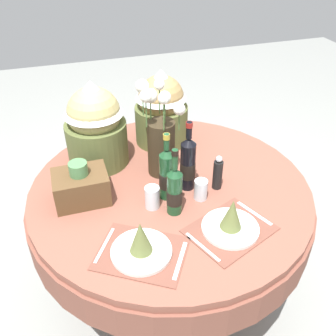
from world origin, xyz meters
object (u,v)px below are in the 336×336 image
at_px(tumbler_near_right, 201,190).
at_px(woven_basket_side_left, 81,186).
at_px(place_setting_left, 141,245).
at_px(place_setting_right, 231,222).
at_px(wine_bottle_left, 188,163).
at_px(gift_tub_back_left, 95,121).
at_px(dining_table, 170,206).
at_px(flower_vase, 160,137).
at_px(wine_bottle_centre, 167,174).
at_px(gift_tub_back_centre, 161,105).
at_px(tumbler_near_left, 152,197).
at_px(wine_bottle_right, 175,190).
at_px(pepper_mill, 218,173).

height_order(tumbler_near_right, woven_basket_side_left, woven_basket_side_left).
bearing_deg(woven_basket_side_left, place_setting_left, -66.23).
relative_size(place_setting_right, tumbler_near_right, 4.18).
bearing_deg(wine_bottle_left, gift_tub_back_left, 136.72).
distance_m(dining_table, flower_vase, 0.36).
relative_size(wine_bottle_centre, gift_tub_back_centre, 0.79).
distance_m(wine_bottle_left, tumbler_near_left, 0.23).
relative_size(place_setting_left, wine_bottle_right, 1.32).
height_order(tumbler_near_left, tumbler_near_right, tumbler_near_left).
height_order(wine_bottle_left, gift_tub_back_left, gift_tub_back_left).
bearing_deg(flower_vase, pepper_mill, -43.40).
height_order(tumbler_near_left, gift_tub_back_centre, gift_tub_back_centre).
height_order(wine_bottle_left, tumbler_near_left, wine_bottle_left).
xyz_separation_m(wine_bottle_right, pepper_mill, (0.25, 0.10, -0.04)).
xyz_separation_m(tumbler_near_right, pepper_mill, (0.10, 0.05, 0.03)).
relative_size(dining_table, pepper_mill, 7.68).
distance_m(flower_vase, tumbler_near_right, 0.32).
bearing_deg(wine_bottle_right, gift_tub_back_left, 117.02).
distance_m(tumbler_near_left, pepper_mill, 0.34).
xyz_separation_m(pepper_mill, woven_basket_side_left, (-0.62, 0.10, -0.01)).
xyz_separation_m(place_setting_left, gift_tub_back_centre, (0.32, 0.80, 0.18)).
bearing_deg(place_setting_right, wine_bottle_left, 102.24).
bearing_deg(wine_bottle_centre, wine_bottle_left, 18.90).
relative_size(tumbler_near_left, pepper_mill, 0.59).
xyz_separation_m(wine_bottle_centre, woven_basket_side_left, (-0.37, 0.10, -0.05)).
height_order(wine_bottle_right, gift_tub_back_centre, gift_tub_back_centre).
height_order(place_setting_left, gift_tub_back_centre, gift_tub_back_centre).
height_order(flower_vase, tumbler_near_right, flower_vase).
bearing_deg(gift_tub_back_centre, dining_table, -101.10).
relative_size(place_setting_right, gift_tub_back_left, 0.91).
xyz_separation_m(place_setting_right, pepper_mill, (0.06, 0.28, 0.04)).
bearing_deg(woven_basket_side_left, wine_bottle_right, -28.71).
distance_m(wine_bottle_centre, wine_bottle_right, 0.11).
bearing_deg(gift_tub_back_left, dining_table, -46.83).
bearing_deg(wine_bottle_right, dining_table, 77.96).
bearing_deg(flower_vase, tumbler_near_right, -65.97).
bearing_deg(wine_bottle_left, gift_tub_back_centre, 89.10).
relative_size(wine_bottle_right, gift_tub_back_left, 0.72).
height_order(wine_bottle_left, gift_tub_back_centre, gift_tub_back_centre).
distance_m(place_setting_right, gift_tub_back_left, 0.83).
bearing_deg(wine_bottle_right, tumbler_near_right, 19.69).
xyz_separation_m(wine_bottle_centre, gift_tub_back_centre, (0.12, 0.49, 0.09)).
distance_m(dining_table, pepper_mill, 0.31).
bearing_deg(woven_basket_side_left, wine_bottle_centre, -14.22).
xyz_separation_m(place_setting_right, tumbler_near_right, (-0.04, 0.23, 0.00)).
bearing_deg(wine_bottle_centre, gift_tub_back_centre, 76.04).
distance_m(wine_bottle_right, woven_basket_side_left, 0.43).
bearing_deg(gift_tub_back_left, wine_bottle_right, -62.98).
xyz_separation_m(wine_bottle_right, tumbler_near_right, (0.14, 0.05, -0.07)).
bearing_deg(dining_table, wine_bottle_centre, -118.60).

